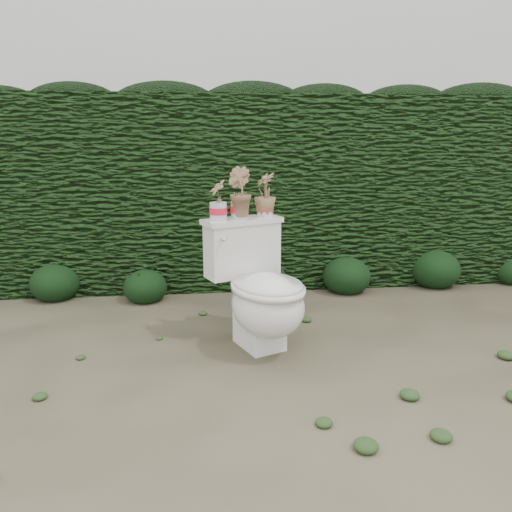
{
  "coord_description": "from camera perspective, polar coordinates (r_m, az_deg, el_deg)",
  "views": [
    {
      "loc": [
        -0.43,
        -2.88,
        1.28
      ],
      "look_at": [
        -0.11,
        0.12,
        0.55
      ],
      "focal_mm": 35.0,
      "sensor_mm": 36.0,
      "label": 1
    }
  ],
  "objects": [
    {
      "name": "potted_plant_left",
      "position": [
        3.05,
        -4.36,
        6.25
      ],
      "size": [
        0.12,
        0.14,
        0.23
      ],
      "primitive_type": "imported",
      "rotation": [
        0.0,
        0.0,
        5.04
      ],
      "color": "#387C26",
      "rests_on": "toilet"
    },
    {
      "name": "liriope_clump_6",
      "position": [
        4.99,
        27.26,
        -1.33
      ],
      "size": [
        0.31,
        0.31,
        0.25
      ],
      "primitive_type": "ellipsoid",
      "color": "black",
      "rests_on": "ground"
    },
    {
      "name": "liriope_clump_4",
      "position": [
        4.25,
        10.31,
        -1.89
      ],
      "size": [
        0.4,
        0.4,
        0.32
      ],
      "primitive_type": "ellipsoid",
      "color": "black",
      "rests_on": "ground"
    },
    {
      "name": "liriope_clump_3",
      "position": [
        4.16,
        0.88,
        -2.12
      ],
      "size": [
        0.38,
        0.38,
        0.3
      ],
      "primitive_type": "ellipsoid",
      "color": "black",
      "rests_on": "ground"
    },
    {
      "name": "house_wall",
      "position": [
        8.97,
        0.46,
        18.25
      ],
      "size": [
        8.0,
        3.5,
        4.0
      ],
      "primitive_type": "cube",
      "color": "silver",
      "rests_on": "ground"
    },
    {
      "name": "liriope_clump_1",
      "position": [
        4.32,
        -21.99,
        -2.47
      ],
      "size": [
        0.39,
        0.39,
        0.31
      ],
      "primitive_type": "ellipsoid",
      "color": "black",
      "rests_on": "ground"
    },
    {
      "name": "hedge",
      "position": [
        4.53,
        -0.7,
        7.54
      ],
      "size": [
        8.0,
        1.0,
        1.6
      ],
      "primitive_type": "cube",
      "color": "#1E3F15",
      "rests_on": "ground"
    },
    {
      "name": "potted_plant_right",
      "position": [
        3.19,
        1.04,
        6.89
      ],
      "size": [
        0.19,
        0.19,
        0.26
      ],
      "primitive_type": "imported",
      "rotation": [
        0.0,
        0.0,
        5.04
      ],
      "color": "#387C26",
      "rests_on": "toilet"
    },
    {
      "name": "toilet",
      "position": [
        3.03,
        0.57,
        -4.18
      ],
      "size": [
        0.68,
        0.8,
        0.78
      ],
      "rotation": [
        0.0,
        0.0,
        0.4
      ],
      "color": "silver",
      "rests_on": "ground"
    },
    {
      "name": "liriope_clump_2",
      "position": [
        4.05,
        -12.57,
        -3.1
      ],
      "size": [
        0.34,
        0.34,
        0.28
      ],
      "primitive_type": "ellipsoid",
      "color": "black",
      "rests_on": "ground"
    },
    {
      "name": "potted_plant_center",
      "position": [
        3.1,
        -1.94,
        7.08
      ],
      "size": [
        0.2,
        0.21,
        0.3
      ],
      "primitive_type": "imported",
      "rotation": [
        0.0,
        0.0,
        2.15
      ],
      "color": "#387C26",
      "rests_on": "toilet"
    },
    {
      "name": "liriope_clump_5",
      "position": [
        4.61,
        19.77,
        -1.09
      ],
      "size": [
        0.43,
        0.43,
        0.35
      ],
      "primitive_type": "ellipsoid",
      "color": "black",
      "rests_on": "ground"
    },
    {
      "name": "ground",
      "position": [
        3.18,
        2.15,
        -10.13
      ],
      "size": [
        60.0,
        60.0,
        0.0
      ],
      "primitive_type": "plane",
      "color": "#665F46",
      "rests_on": "ground"
    }
  ]
}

